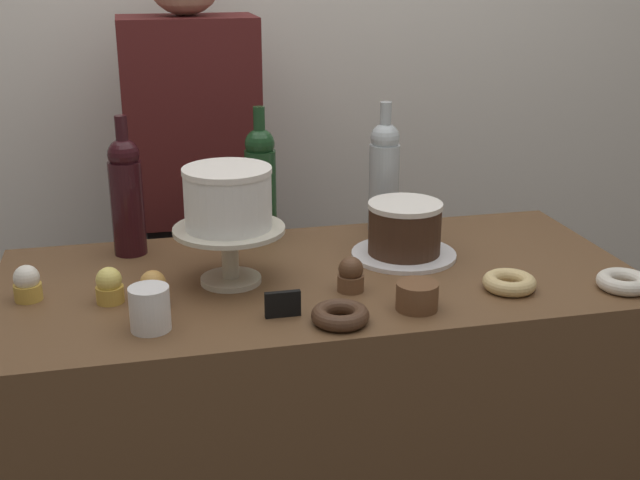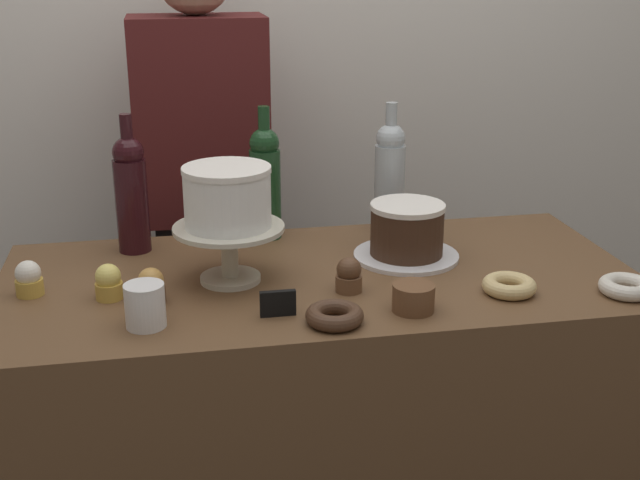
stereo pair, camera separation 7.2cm
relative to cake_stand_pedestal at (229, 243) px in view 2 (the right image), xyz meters
name	(u,v)px [view 2 (the right image)]	position (x,y,z in m)	size (l,w,h in m)	color
back_wall	(265,41)	(0.20, 0.90, 0.33)	(6.00, 0.05, 2.60)	silver
display_counter	(320,448)	(0.20, 0.00, -0.53)	(1.39, 0.65, 0.89)	brown
cake_stand_pedestal	(229,243)	(0.00, 0.00, 0.00)	(0.24, 0.24, 0.12)	beige
white_layer_cake	(227,197)	(0.00, 0.00, 0.10)	(0.19, 0.19, 0.13)	white
silver_serving_platter	(406,256)	(0.41, 0.07, -0.08)	(0.24, 0.24, 0.01)	white
chocolate_round_cake	(407,229)	(0.41, 0.07, -0.02)	(0.17, 0.17, 0.12)	#3D2619
wine_bottle_clear	(390,175)	(0.42, 0.27, 0.06)	(0.08, 0.08, 0.33)	#B2BCC1
wine_bottle_dark_red	(131,192)	(-0.21, 0.23, 0.06)	(0.08, 0.08, 0.33)	black
wine_bottle_green	(265,181)	(0.11, 0.27, 0.06)	(0.08, 0.08, 0.33)	#193D1E
cupcake_chocolate	(349,275)	(0.24, -0.10, -0.05)	(0.06, 0.06, 0.07)	brown
cupcake_lemon	(109,282)	(-0.25, -0.05, -0.05)	(0.06, 0.06, 0.07)	gold
cupcake_vanilla	(29,278)	(-0.41, 0.01, -0.05)	(0.06, 0.06, 0.07)	gold
cupcake_caramel	(151,287)	(-0.17, -0.09, -0.05)	(0.06, 0.06, 0.07)	brown
donut_sugar	(626,287)	(0.80, -0.22, -0.07)	(0.11, 0.11, 0.03)	silver
donut_glazed	(509,286)	(0.56, -0.17, -0.07)	(0.11, 0.11, 0.03)	#E0C17F
donut_chocolate	(335,315)	(0.18, -0.25, -0.07)	(0.11, 0.11, 0.03)	#472D1E
cookie_stack	(413,298)	(0.34, -0.22, -0.06)	(0.08, 0.08, 0.05)	brown
price_sign_chalkboard	(278,303)	(0.08, -0.20, -0.06)	(0.07, 0.01, 0.05)	black
coffee_cup_ceramic	(145,306)	(-0.18, -0.20, -0.04)	(0.08, 0.08, 0.08)	white
barista_figure	(205,219)	(-0.02, 0.60, -0.13)	(0.36, 0.22, 1.60)	black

